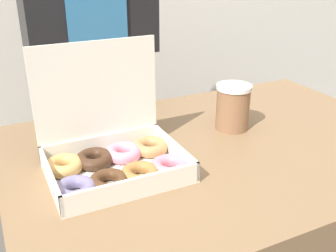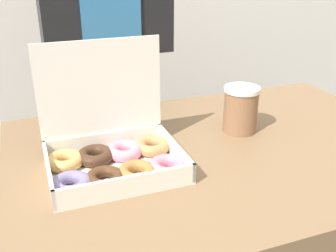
{
  "view_description": "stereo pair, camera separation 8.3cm",
  "coord_description": "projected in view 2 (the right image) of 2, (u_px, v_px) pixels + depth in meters",
  "views": [
    {
      "loc": [
        -0.56,
        -0.82,
        1.21
      ],
      "look_at": [
        -0.18,
        -0.04,
        0.82
      ],
      "focal_mm": 42.0,
      "sensor_mm": 36.0,
      "label": 1
    },
    {
      "loc": [
        -0.49,
        -0.86,
        1.21
      ],
      "look_at": [
        -0.18,
        -0.04,
        0.82
      ],
      "focal_mm": 42.0,
      "sensor_mm": 36.0,
      "label": 2
    }
  ],
  "objects": [
    {
      "name": "coffee_cup",
      "position": [
        241.0,
        109.0,
        1.15
      ],
      "size": [
        0.1,
        0.1,
        0.14
      ],
      "color": "#8C6042",
      "rests_on": "table"
    },
    {
      "name": "person_customer",
      "position": [
        107.0,
        45.0,
        1.44
      ],
      "size": [
        0.45,
        0.25,
        1.66
      ],
      "color": "gray",
      "rests_on": "ground_plane"
    },
    {
      "name": "table",
      "position": [
        218.0,
        247.0,
        1.23
      ],
      "size": [
        1.17,
        0.79,
        0.72
      ],
      "color": "brown",
      "rests_on": "ground_plane"
    },
    {
      "name": "donut_box",
      "position": [
        113.0,
        153.0,
        0.96
      ],
      "size": [
        0.36,
        0.26,
        0.3
      ],
      "color": "white",
      "rests_on": "table"
    }
  ]
}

